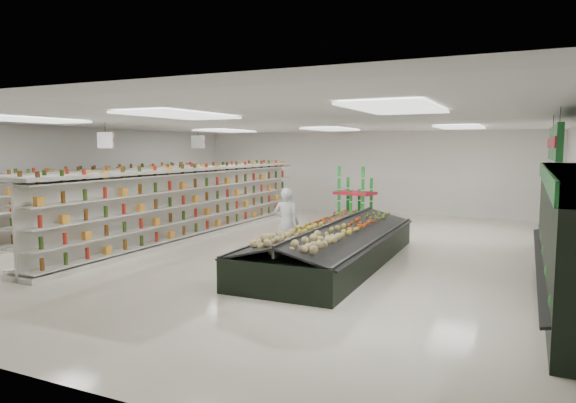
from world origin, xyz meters
The scene contains 14 objects.
floor centered at (0.00, 0.00, 0.00)m, with size 16.00×16.00×0.00m, color beige.
ceiling centered at (0.00, 0.00, 3.20)m, with size 14.00×16.00×0.02m, color white.
wall_back centered at (0.00, 8.00, 1.60)m, with size 14.00×0.02×3.20m, color silver.
wall_left centered at (-7.00, 0.00, 1.60)m, with size 0.02×16.00×3.20m, color silver.
produce_wall_case centered at (6.53, -1.50, 1.24)m, with size 0.93×8.00×2.20m.
aisle_sign_near centered at (-3.80, -2.00, 2.75)m, with size 0.52×0.06×0.75m.
aisle_sign_far centered at (-3.80, 2.00, 2.75)m, with size 0.52×0.06×0.75m.
hortifruti_banner centered at (6.25, -1.50, 2.65)m, with size 0.12×3.20×0.95m.
gondola_left centered at (-6.00, -0.28, 0.88)m, with size 0.94×11.07×1.92m.
gondola_center centered at (-2.88, 0.43, 0.92)m, with size 0.88×11.55×2.00m.
produce_island centered at (1.99, -1.16, 0.43)m, with size 2.37×6.33×0.94m.
soda_endcap centered at (0.18, 6.09, 0.84)m, with size 1.51×1.16×1.73m.
shopper_main centered at (0.80, -1.11, 0.82)m, with size 0.60×0.39×1.64m, color white.
shopper_background centered at (-4.20, 2.63, 0.82)m, with size 0.79×0.49×1.63m, color tan.
Camera 1 is at (5.82, -11.79, 2.57)m, focal length 32.00 mm.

